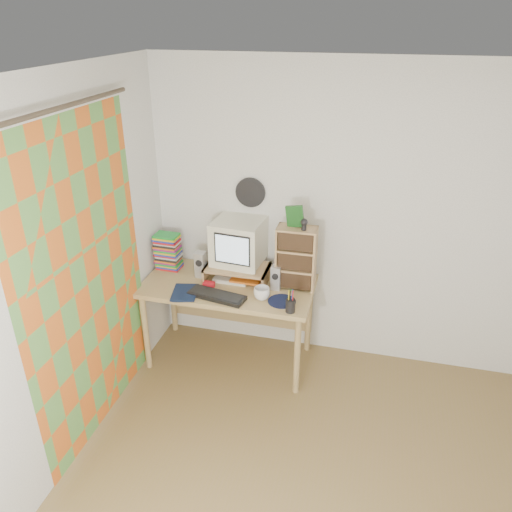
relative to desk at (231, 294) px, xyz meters
The scene contains 21 objects.
ceiling 2.59m from the desk, 54.49° to the right, with size 3.50×3.50×0.00m, color white.
back_wall 1.25m from the desk, 16.59° to the left, with size 3.50×3.50×0.00m, color white.
left_wall 1.73m from the desk, 116.51° to the right, with size 3.50×3.50×0.00m, color white.
curtain 1.29m from the desk, 125.22° to the right, with size 2.20×2.20×0.00m, color orange.
wall_disc 0.87m from the desk, 70.78° to the left, with size 0.25×0.25×0.02m, color black.
desk is the anchor object (origin of this frame).
monitor_riser 0.24m from the desk, 36.34° to the left, with size 0.52×0.30×0.12m.
crt_monitor 0.45m from the desk, 64.87° to the left, with size 0.39×0.39×0.37m, color white.
speaker_left 0.36m from the desk, behind, with size 0.08×0.08×0.22m, color #B7B6BC.
speaker_right 0.46m from the desk, ahead, with size 0.08×0.08×0.20m, color #B7B6BC.
keyboard 0.33m from the desk, 94.16° to the right, with size 0.46×0.15×0.03m, color black.
dvd_stack 0.65m from the desk, behind, with size 0.20×0.14×0.28m, color brown, non-canonical shape.
cd_rack 0.67m from the desk, ahead, with size 0.31×0.17×0.52m, color tan.
mug 0.44m from the desk, 34.79° to the right, with size 0.13×0.13×0.10m, color white.
diary 0.52m from the desk, 139.76° to the right, with size 0.24×0.18×0.05m, color #0F1C3A.
mousepad 0.55m from the desk, 24.96° to the right, with size 0.22×0.22×0.00m, color black.
pen_cup 0.70m from the desk, 31.50° to the right, with size 0.07×0.07×0.14m, color black, non-canonical shape.
papers 0.17m from the desk, 25.59° to the left, with size 0.29×0.21×0.04m, color silver, non-canonical shape.
red_box 0.26m from the desk, 131.61° to the right, with size 0.09×0.06×0.04m, color red.
game_box 0.90m from the desk, ahead, with size 0.13×0.03×0.17m, color #164E18.
webcam 0.92m from the desk, ahead, with size 0.05×0.05×0.09m, color black, non-canonical shape.
Camera 1 is at (0.07, -2.02, 2.77)m, focal length 35.00 mm.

